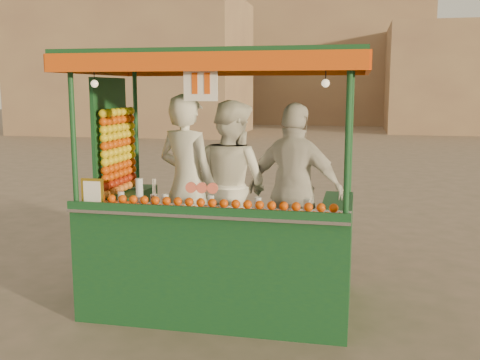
% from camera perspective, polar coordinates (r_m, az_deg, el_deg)
% --- Properties ---
extents(ground, '(90.00, 90.00, 0.00)m').
position_cam_1_polar(ground, '(5.40, -2.34, -13.03)').
color(ground, brown).
rests_on(ground, ground).
extents(building_left, '(10.00, 6.00, 6.00)m').
position_cam_1_polar(building_left, '(26.88, -10.62, 11.17)').
color(building_left, '#997B57').
rests_on(building_left, ground).
extents(building_center, '(14.00, 7.00, 7.00)m').
position_cam_1_polar(building_center, '(35.01, 6.81, 11.62)').
color(building_center, '#997B57').
rests_on(building_center, ground).
extents(juice_cart, '(2.60, 1.69, 2.36)m').
position_cam_1_polar(juice_cart, '(5.25, -2.66, -4.90)').
color(juice_cart, '#103C22').
rests_on(juice_cart, ground).
extents(vendor_left, '(0.73, 0.61, 1.72)m').
position_cam_1_polar(vendor_left, '(5.46, -5.42, -0.36)').
color(vendor_left, silver).
rests_on(vendor_left, ground).
extents(vendor_middle, '(1.02, 0.96, 1.67)m').
position_cam_1_polar(vendor_middle, '(5.52, -0.87, -0.53)').
color(vendor_middle, white).
rests_on(vendor_middle, ground).
extents(vendor_right, '(1.04, 0.68, 1.65)m').
position_cam_1_polar(vendor_right, '(5.29, 5.63, -1.10)').
color(vendor_right, silver).
rests_on(vendor_right, ground).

